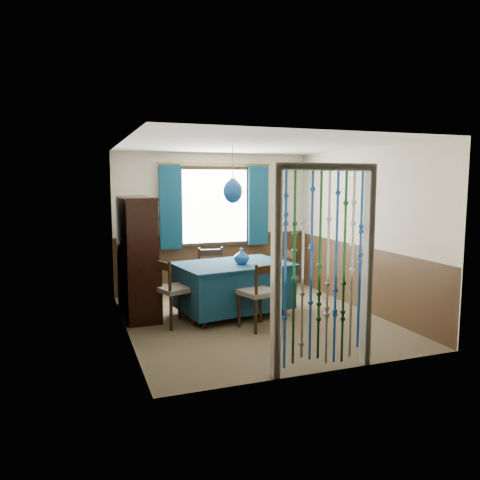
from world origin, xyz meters
name	(u,v)px	position (x,y,z in m)	size (l,w,h in m)	color
floor	(254,320)	(0.00, 0.00, 0.00)	(4.00, 4.00, 0.00)	brown
ceiling	(255,145)	(0.00, 0.00, 2.50)	(4.00, 4.00, 0.00)	silver
wall_back	(214,223)	(0.00, 2.00, 1.25)	(3.60, 3.60, 0.00)	beige
wall_front	(327,255)	(0.00, -2.00, 1.25)	(3.60, 3.60, 0.00)	beige
wall_left	(125,239)	(-1.80, 0.00, 1.25)	(4.00, 4.00, 0.00)	beige
wall_right	(363,230)	(1.80, 0.00, 1.25)	(4.00, 4.00, 0.00)	beige
wainscot_back	(215,263)	(0.00, 1.99, 0.50)	(3.60, 3.60, 0.00)	#3B2816
wainscot_front	(325,325)	(0.00, -1.99, 0.50)	(3.60, 3.60, 0.00)	#3B2816
wainscot_left	(128,296)	(-1.79, 0.00, 0.50)	(4.00, 4.00, 0.00)	#3B2816
wainscot_right	(360,277)	(1.79, 0.00, 0.50)	(4.00, 4.00, 0.00)	#3B2816
window	(215,206)	(0.00, 1.95, 1.55)	(1.32, 0.12, 1.42)	black
doorway	(324,273)	(0.00, -1.94, 1.05)	(1.16, 0.12, 2.18)	silver
dining_table	(233,285)	(-0.21, 0.35, 0.45)	(1.79, 1.36, 0.79)	#0D3047
chair_near	(260,293)	(-0.09, -0.41, 0.49)	(0.57, 0.56, 0.93)	black
chair_far	(212,275)	(-0.33, 1.04, 0.49)	(0.51, 0.49, 0.91)	black
chair_left	(173,290)	(-1.16, 0.15, 0.50)	(0.58, 0.59, 0.95)	black
chair_right	(282,277)	(0.68, 0.54, 0.48)	(0.44, 0.46, 0.91)	black
sideboard	(137,274)	(-1.55, 0.88, 0.61)	(0.49, 1.36, 1.77)	black
pendant_lamp	(233,191)	(-0.21, 0.35, 1.85)	(0.28, 0.28, 0.82)	olive
vase_table	(242,257)	(-0.11, 0.25, 0.89)	(0.21, 0.21, 0.21)	navy
bowl_shelf	(143,234)	(-1.49, 0.64, 1.24)	(0.23, 0.23, 0.06)	beige
vase_sideboard	(137,247)	(-1.49, 1.23, 0.97)	(0.16, 0.16, 0.17)	beige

